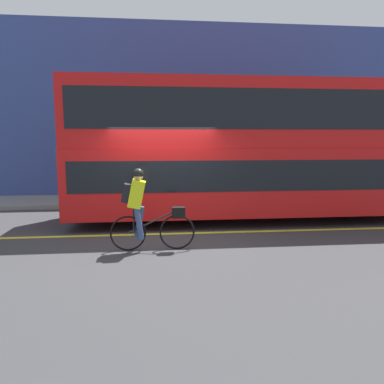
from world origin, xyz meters
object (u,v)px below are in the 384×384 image
(trash_bin, at_px, (182,184))
(cyclist_on_bike, at_px, (143,207))
(bus, at_px, (249,146))
(street_sign_post, at_px, (275,162))

(trash_bin, bearing_deg, cyclist_on_bike, -102.12)
(bus, bearing_deg, street_sign_post, 59.79)
(trash_bin, bearing_deg, street_sign_post, -0.12)
(street_sign_post, bearing_deg, trash_bin, 179.88)
(cyclist_on_bike, distance_m, street_sign_post, 7.38)
(cyclist_on_bike, bearing_deg, bus, 43.24)
(street_sign_post, bearing_deg, cyclist_on_bike, -128.80)
(cyclist_on_bike, bearing_deg, trash_bin, 77.88)
(cyclist_on_bike, height_order, street_sign_post, street_sign_post)
(bus, relative_size, cyclist_on_bike, 5.62)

